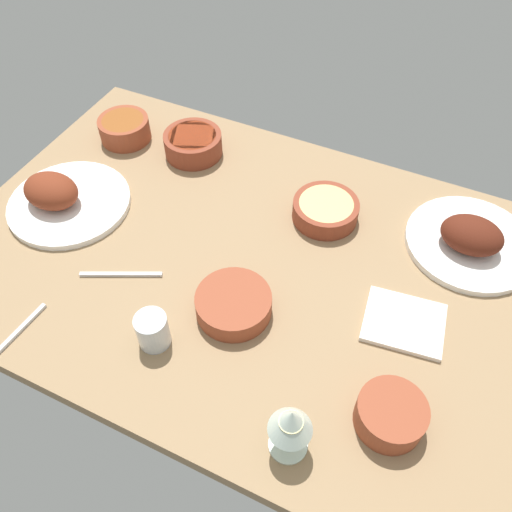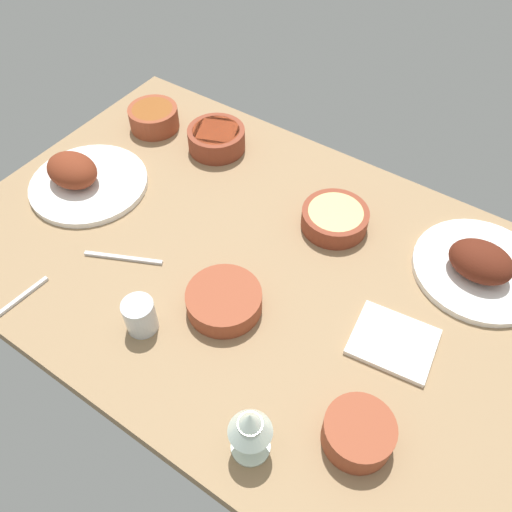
{
  "view_description": "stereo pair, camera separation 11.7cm",
  "coord_description": "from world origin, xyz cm",
  "px_view_note": "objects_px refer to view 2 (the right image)",
  "views": [
    {
      "loc": [
        31.69,
        -67.28,
        95.88
      ],
      "look_at": [
        0.0,
        0.0,
        6.0
      ],
      "focal_mm": 36.59,
      "sensor_mm": 36.0,
      "label": 1
    },
    {
      "loc": [
        41.81,
        -61.5,
        95.88
      ],
      "look_at": [
        0.0,
        0.0,
        6.0
      ],
      "focal_mm": 36.59,
      "sensor_mm": 36.0,
      "label": 2
    }
  ],
  "objects_px": {
    "bowl_cream": "(224,300)",
    "fork_loose": "(13,304)",
    "folded_napkin": "(393,342)",
    "spoon_loose": "(123,258)",
    "wine_glass": "(250,425)",
    "plate_near_viewer": "(480,266)",
    "bowl_sauce": "(216,138)",
    "plate_center_main": "(82,178)",
    "water_tumbler": "(140,316)",
    "bowl_soup": "(154,117)",
    "bowl_onions": "(358,432)",
    "bowl_pasta": "(335,218)"
  },
  "relations": [
    {
      "from": "bowl_sauce",
      "to": "plate_center_main",
      "type": "bearing_deg",
      "value": -121.15
    },
    {
      "from": "fork_loose",
      "to": "spoon_loose",
      "type": "xyz_separation_m",
      "value": [
        0.11,
        0.23,
        0.0
      ]
    },
    {
      "from": "bowl_onions",
      "to": "water_tumbler",
      "type": "xyz_separation_m",
      "value": [
        -0.47,
        -0.04,
        0.01
      ]
    },
    {
      "from": "bowl_onions",
      "to": "bowl_sauce",
      "type": "bearing_deg",
      "value": 143.55
    },
    {
      "from": "fork_loose",
      "to": "bowl_sauce",
      "type": "bearing_deg",
      "value": 0.53
    },
    {
      "from": "bowl_soup",
      "to": "folded_napkin",
      "type": "height_order",
      "value": "bowl_soup"
    },
    {
      "from": "wine_glass",
      "to": "fork_loose",
      "type": "height_order",
      "value": "wine_glass"
    },
    {
      "from": "folded_napkin",
      "to": "bowl_onions",
      "type": "bearing_deg",
      "value": -82.57
    },
    {
      "from": "fork_loose",
      "to": "spoon_loose",
      "type": "distance_m",
      "value": 0.25
    },
    {
      "from": "plate_center_main",
      "to": "bowl_pasta",
      "type": "height_order",
      "value": "plate_center_main"
    },
    {
      "from": "water_tumbler",
      "to": "fork_loose",
      "type": "distance_m",
      "value": 0.29
    },
    {
      "from": "plate_near_viewer",
      "to": "water_tumbler",
      "type": "xyz_separation_m",
      "value": [
        -0.52,
        -0.52,
        0.01
      ]
    },
    {
      "from": "bowl_onions",
      "to": "bowl_cream",
      "type": "bearing_deg",
      "value": 165.08
    },
    {
      "from": "wine_glass",
      "to": "folded_napkin",
      "type": "height_order",
      "value": "wine_glass"
    },
    {
      "from": "bowl_cream",
      "to": "water_tumbler",
      "type": "bearing_deg",
      "value": -129.95
    },
    {
      "from": "folded_napkin",
      "to": "spoon_loose",
      "type": "xyz_separation_m",
      "value": [
        -0.6,
        -0.14,
        -0.0
      ]
    },
    {
      "from": "bowl_cream",
      "to": "bowl_sauce",
      "type": "distance_m",
      "value": 0.53
    },
    {
      "from": "bowl_onions",
      "to": "fork_loose",
      "type": "distance_m",
      "value": 0.75
    },
    {
      "from": "plate_near_viewer",
      "to": "wine_glass",
      "type": "height_order",
      "value": "wine_glass"
    },
    {
      "from": "bowl_soup",
      "to": "folded_napkin",
      "type": "relative_size",
      "value": 0.86
    },
    {
      "from": "bowl_cream",
      "to": "folded_napkin",
      "type": "bearing_deg",
      "value": 19.84
    },
    {
      "from": "bowl_soup",
      "to": "bowl_sauce",
      "type": "height_order",
      "value": "bowl_soup"
    },
    {
      "from": "bowl_cream",
      "to": "fork_loose",
      "type": "xyz_separation_m",
      "value": [
        -0.37,
        -0.25,
        -0.02
      ]
    },
    {
      "from": "water_tumbler",
      "to": "spoon_loose",
      "type": "bearing_deg",
      "value": 145.42
    },
    {
      "from": "wine_glass",
      "to": "fork_loose",
      "type": "bearing_deg",
      "value": -176.47
    },
    {
      "from": "bowl_onions",
      "to": "wine_glass",
      "type": "distance_m",
      "value": 0.2
    },
    {
      "from": "plate_near_viewer",
      "to": "bowl_onions",
      "type": "distance_m",
      "value": 0.49
    },
    {
      "from": "bowl_cream",
      "to": "bowl_sauce",
      "type": "xyz_separation_m",
      "value": [
        -0.33,
        0.41,
        0.01
      ]
    },
    {
      "from": "wine_glass",
      "to": "spoon_loose",
      "type": "height_order",
      "value": "wine_glass"
    },
    {
      "from": "plate_center_main",
      "to": "bowl_cream",
      "type": "height_order",
      "value": "plate_center_main"
    },
    {
      "from": "plate_center_main",
      "to": "bowl_sauce",
      "type": "relative_size",
      "value": 1.92
    },
    {
      "from": "bowl_onions",
      "to": "bowl_sauce",
      "type": "xyz_separation_m",
      "value": [
        -0.69,
        0.51,
        0.0
      ]
    },
    {
      "from": "bowl_cream",
      "to": "bowl_pasta",
      "type": "height_order",
      "value": "same"
    },
    {
      "from": "plate_center_main",
      "to": "spoon_loose",
      "type": "height_order",
      "value": "plate_center_main"
    },
    {
      "from": "plate_center_main",
      "to": "bowl_onions",
      "type": "bearing_deg",
      "value": -12.45
    },
    {
      "from": "bowl_soup",
      "to": "bowl_cream",
      "type": "bearing_deg",
      "value": -36.09
    },
    {
      "from": "plate_center_main",
      "to": "wine_glass",
      "type": "relative_size",
      "value": 2.13
    },
    {
      "from": "bowl_soup",
      "to": "folded_napkin",
      "type": "distance_m",
      "value": 0.91
    },
    {
      "from": "bowl_sauce",
      "to": "water_tumbler",
      "type": "xyz_separation_m",
      "value": [
        0.22,
        -0.55,
        0.01
      ]
    },
    {
      "from": "bowl_onions",
      "to": "wine_glass",
      "type": "height_order",
      "value": "wine_glass"
    },
    {
      "from": "plate_near_viewer",
      "to": "bowl_sauce",
      "type": "height_order",
      "value": "plate_near_viewer"
    },
    {
      "from": "plate_center_main",
      "to": "bowl_sauce",
      "type": "bearing_deg",
      "value": 58.85
    },
    {
      "from": "bowl_soup",
      "to": "bowl_sauce",
      "type": "relative_size",
      "value": 0.89
    },
    {
      "from": "plate_center_main",
      "to": "spoon_loose",
      "type": "relative_size",
      "value": 1.63
    },
    {
      "from": "bowl_onions",
      "to": "water_tumbler",
      "type": "relative_size",
      "value": 1.62
    },
    {
      "from": "bowl_sauce",
      "to": "folded_napkin",
      "type": "xyz_separation_m",
      "value": [
        0.66,
        -0.29,
        -0.03
      ]
    },
    {
      "from": "wine_glass",
      "to": "fork_loose",
      "type": "distance_m",
      "value": 0.6
    },
    {
      "from": "fork_loose",
      "to": "bowl_soup",
      "type": "bearing_deg",
      "value": 18.4
    },
    {
      "from": "plate_near_viewer",
      "to": "fork_loose",
      "type": "distance_m",
      "value": 1.01
    },
    {
      "from": "plate_center_main",
      "to": "folded_napkin",
      "type": "distance_m",
      "value": 0.85
    }
  ]
}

